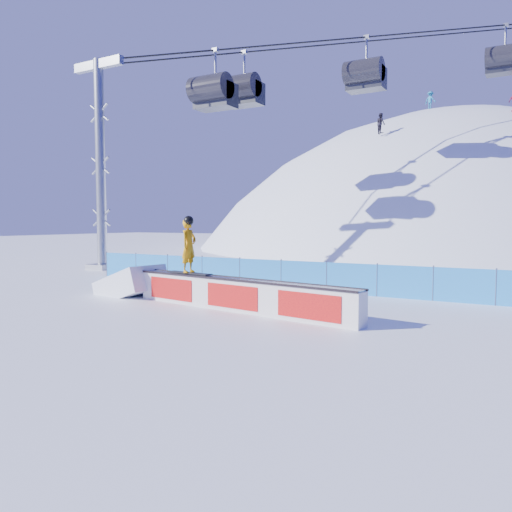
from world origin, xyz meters
The scene contains 8 objects.
ground centered at (0.00, 0.00, 0.00)m, with size 160.00×160.00×0.00m, color white.
snow_hill centered at (0.00, 42.00, -18.00)m, with size 64.00×64.00×64.00m.
safety_fence centered at (0.00, 4.50, 0.60)m, with size 22.05×0.05×1.30m.
chairlift centered at (4.74, 27.49, 16.89)m, with size 40.80×41.70×22.00m.
rail_box centered at (0.08, -0.60, 0.51)m, with size 8.58×1.90×1.03m.
snow_ramp centered at (-5.22, 0.22, 0.00)m, with size 2.48×1.66×0.93m, color white, non-canonical shape.
snowboarder centered at (-2.07, -0.27, 1.99)m, with size 1.90×0.67×1.96m.
distant_skiers centered at (1.90, 30.80, 11.91)m, with size 13.63×11.10×6.52m.
Camera 1 is at (8.28, -13.70, 2.80)m, focal length 35.00 mm.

